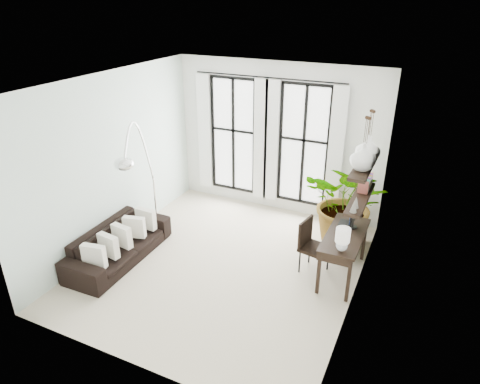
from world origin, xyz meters
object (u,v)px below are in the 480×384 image
Objects in this scene: arc_lamp at (137,150)px; buddha at (348,234)px; desk_chair at (311,243)px; plant at (348,203)px; desk at (344,239)px; sofa at (119,244)px.

buddha is at bearing 21.30° from arc_lamp.
plant is at bearing 84.03° from desk_chair.
desk is at bearing 11.41° from desk_chair.
arc_lamp is at bearing -160.40° from desk_chair.
plant reaches higher than desk.
buddha reaches higher than sofa.
sofa is at bearing -149.53° from desk_chair.
sofa is 2.74× the size of buddha.
arc_lamp is 4.12m from buddha.
desk reaches higher than desk_chair.
plant is 0.69× the size of arc_lamp.
arc_lamp reaches higher than sofa.
plant reaches higher than buddha.
arc_lamp reaches higher than desk.
desk_chair is at bearing -116.82° from buddha.
desk_chair is (-0.35, -1.16, -0.30)m from plant.
arc_lamp is at bearing -158.70° from buddha.
sofa is at bearing -147.09° from plant.
sofa is 1.55× the size of desk.
plant is 3.96m from arc_lamp.
desk_chair is at bearing 8.71° from arc_lamp.
arc_lamp is (-3.10, -0.47, 1.34)m from desk_chair.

